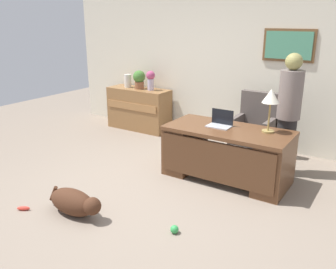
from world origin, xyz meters
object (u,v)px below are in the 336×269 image
(armchair, at_px, (254,129))
(person_standing, at_px, (288,114))
(laptop, at_px, (220,122))
(dog_toy_bone, at_px, (23,208))
(vase_empty, at_px, (128,81))
(credenza, at_px, (139,109))
(potted_plant, at_px, (139,79))
(vase_with_flowers, at_px, (151,79))
(desk, at_px, (226,153))
(dog_lying, at_px, (75,202))
(desk_lamp, at_px, (271,99))
(dog_toy_ball, at_px, (174,229))

(armchair, bearing_deg, person_standing, -31.45)
(laptop, bearing_deg, dog_toy_bone, -124.31)
(armchair, height_order, vase_empty, vase_empty)
(vase_empty, bearing_deg, credenza, -0.27)
(person_standing, relative_size, potted_plant, 4.79)
(credenza, height_order, armchair, armchair)
(vase_empty, distance_m, potted_plant, 0.30)
(vase_with_flowers, bearing_deg, dog_toy_bone, -80.63)
(armchair, relative_size, vase_with_flowers, 2.82)
(vase_with_flowers, bearing_deg, person_standing, -12.64)
(desk, relative_size, credenza, 1.32)
(dog_lying, xyz_separation_m, vase_empty, (-1.71, 3.10, 0.80))
(vase_empty, bearing_deg, vase_with_flowers, -0.00)
(desk_lamp, bearing_deg, armchair, 119.24)
(desk, height_order, credenza, credenza)
(person_standing, relative_size, laptop, 5.39)
(desk_lamp, height_order, potted_plant, desk_lamp)
(person_standing, distance_m, dog_toy_ball, 2.39)
(potted_plant, distance_m, dog_toy_ball, 3.93)
(credenza, relative_size, armchair, 1.22)
(desk, distance_m, vase_empty, 3.09)
(armchair, height_order, dog_toy_bone, armchair)
(vase_empty, height_order, potted_plant, potted_plant)
(potted_plant, xyz_separation_m, dog_toy_bone, (0.83, -3.37, -1.00))
(desk_lamp, xyz_separation_m, potted_plant, (-2.96, 1.11, -0.16))
(desk, xyz_separation_m, potted_plant, (-2.47, 1.28, 0.63))
(desk, relative_size, dog_toy_ball, 19.04)
(dog_lying, relative_size, vase_empty, 3.11)
(vase_with_flowers, xyz_separation_m, dog_toy_ball, (2.30, -2.80, -1.00))
(dog_lying, bearing_deg, person_standing, 56.08)
(desk, relative_size, dog_toy_bone, 11.09)
(armchair, xyz_separation_m, dog_toy_ball, (0.09, -2.53, -0.43))
(laptop, height_order, desk_lamp, desk_lamp)
(person_standing, xyz_separation_m, laptop, (-0.76, -0.57, -0.10))
(credenza, height_order, vase_with_flowers, vase_with_flowers)
(desk, bearing_deg, vase_with_flowers, 149.67)
(credenza, bearing_deg, dog_lying, -65.13)
(vase_empty, bearing_deg, desk_lamp, -18.79)
(armchair, bearing_deg, vase_empty, 174.49)
(armchair, height_order, potted_plant, potted_plant)
(person_standing, distance_m, vase_empty, 3.43)
(dog_toy_ball, bearing_deg, desk, 94.28)
(laptop, bearing_deg, credenza, 152.97)
(credenza, bearing_deg, potted_plant, 3.75)
(vase_with_flowers, distance_m, potted_plant, 0.28)
(vase_empty, bearing_deg, armchair, -5.51)
(dog_lying, xyz_separation_m, desk_lamp, (1.54, 2.00, 1.03))
(armchair, bearing_deg, vase_with_flowers, 173.09)
(credenza, bearing_deg, desk, -27.23)
(credenza, relative_size, person_standing, 0.75)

